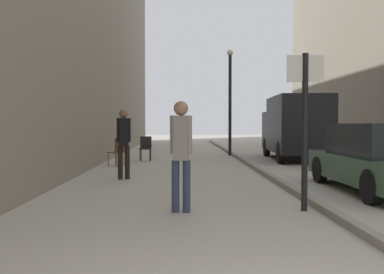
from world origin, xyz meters
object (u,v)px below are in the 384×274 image
(delivery_van, at_px, (295,126))
(parked_car, at_px, (380,158))
(pedestrian_far_crossing, at_px, (181,148))
(street_sign_post, at_px, (305,118))
(cafe_chair_by_doorway, at_px, (118,150))
(pedestrian_mid_block, at_px, (185,135))
(cafe_chair_near_window, at_px, (146,147))
(pedestrian_main_foreground, at_px, (124,139))
(lamp_post, at_px, (230,95))

(delivery_van, relative_size, parked_car, 1.24)
(pedestrian_far_crossing, distance_m, parked_car, 4.67)
(street_sign_post, bearing_deg, cafe_chair_by_doorway, -57.68)
(pedestrian_far_crossing, bearing_deg, pedestrian_mid_block, -84.22)
(parked_car, distance_m, cafe_chair_near_window, 9.52)
(delivery_van, bearing_deg, pedestrian_mid_block, 155.23)
(cafe_chair_near_window, relative_size, cafe_chair_by_doorway, 1.00)
(street_sign_post, bearing_deg, pedestrian_mid_block, -77.89)
(pedestrian_main_foreground, height_order, pedestrian_far_crossing, pedestrian_main_foreground)
(delivery_van, xyz_separation_m, parked_car, (-0.32, -8.01, -0.61))
(pedestrian_main_foreground, distance_m, street_sign_post, 5.44)
(delivery_van, xyz_separation_m, cafe_chair_by_doorway, (-6.69, -2.30, -0.78))
(pedestrian_mid_block, height_order, cafe_chair_by_doorway, pedestrian_mid_block)
(street_sign_post, bearing_deg, cafe_chair_near_window, -66.97)
(pedestrian_main_foreground, distance_m, pedestrian_far_crossing, 4.43)
(pedestrian_mid_block, bearing_deg, lamp_post, 4.42)
(pedestrian_main_foreground, distance_m, lamp_post, 9.10)
(parked_car, height_order, lamp_post, lamp_post)
(pedestrian_mid_block, distance_m, lamp_post, 2.69)
(pedestrian_main_foreground, height_order, parked_car, pedestrian_main_foreground)
(parked_car, relative_size, street_sign_post, 1.62)
(parked_car, bearing_deg, lamp_post, 100.96)
(street_sign_post, xyz_separation_m, cafe_chair_by_doorway, (-4.19, 7.62, -1.00))
(pedestrian_main_foreground, relative_size, delivery_van, 0.35)
(pedestrian_main_foreground, xyz_separation_m, parked_car, (5.70, -2.20, -0.34))
(lamp_post, xyz_separation_m, cafe_chair_near_window, (-3.58, -2.64, -2.18))
(lamp_post, bearing_deg, street_sign_post, -90.80)
(parked_car, height_order, cafe_chair_near_window, parked_car)
(pedestrian_mid_block, bearing_deg, cafe_chair_by_doorway, -112.95)
(pedestrian_mid_block, xyz_separation_m, pedestrian_far_crossing, (-0.19, -12.31, 0.10))
(parked_car, height_order, cafe_chair_by_doorway, parked_car)
(pedestrian_main_foreground, height_order, cafe_chair_near_window, pedestrian_main_foreground)
(pedestrian_far_crossing, distance_m, cafe_chair_near_window, 9.79)
(pedestrian_mid_block, bearing_deg, delivery_van, -24.23)
(cafe_chair_near_window, bearing_deg, pedestrian_main_foreground, 89.51)
(pedestrian_main_foreground, bearing_deg, cafe_chair_by_doorway, -91.15)
(delivery_van, distance_m, cafe_chair_near_window, 5.97)
(cafe_chair_by_doorway, bearing_deg, street_sign_post, 150.35)
(delivery_van, bearing_deg, street_sign_post, -100.81)
(pedestrian_main_foreground, bearing_deg, street_sign_post, 118.67)
(lamp_post, height_order, cafe_chair_by_doorway, lamp_post)
(pedestrian_far_crossing, bearing_deg, street_sign_post, -171.50)
(lamp_post, bearing_deg, pedestrian_far_crossing, -100.18)
(pedestrian_far_crossing, relative_size, cafe_chair_by_doorway, 1.93)
(delivery_van, xyz_separation_m, street_sign_post, (-2.50, -9.92, 0.22))
(pedestrian_mid_block, distance_m, cafe_chair_by_doorway, 5.20)
(pedestrian_main_foreground, height_order, pedestrian_mid_block, pedestrian_main_foreground)
(cafe_chair_near_window, bearing_deg, parked_car, 126.62)
(street_sign_post, bearing_deg, delivery_van, -100.62)
(pedestrian_far_crossing, height_order, parked_car, pedestrian_far_crossing)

